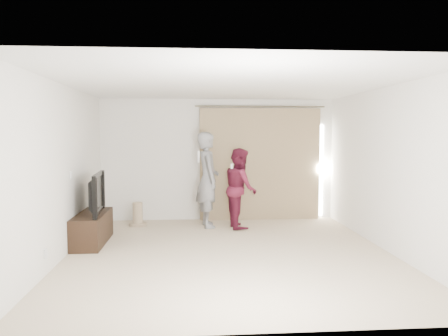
{
  "coord_description": "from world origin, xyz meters",
  "views": [
    {
      "loc": [
        -0.59,
        -6.64,
        1.86
      ],
      "look_at": [
        0.01,
        1.2,
        1.24
      ],
      "focal_mm": 35.0,
      "sensor_mm": 36.0,
      "label": 1
    }
  ],
  "objects_px": {
    "tv": "(91,193)",
    "tv_console": "(92,228)",
    "person_man": "(208,180)",
    "person_woman": "(240,188)"
  },
  "relations": [
    {
      "from": "tv",
      "to": "person_man",
      "type": "bearing_deg",
      "value": -63.71
    },
    {
      "from": "person_man",
      "to": "person_woman",
      "type": "height_order",
      "value": "person_man"
    },
    {
      "from": "person_woman",
      "to": "tv",
      "type": "bearing_deg",
      "value": -158.01
    },
    {
      "from": "tv_console",
      "to": "person_man",
      "type": "xyz_separation_m",
      "value": [
        2.01,
        1.2,
        0.69
      ]
    },
    {
      "from": "person_man",
      "to": "person_woman",
      "type": "distance_m",
      "value": 0.67
    },
    {
      "from": "tv",
      "to": "person_man",
      "type": "distance_m",
      "value": 2.34
    },
    {
      "from": "tv_console",
      "to": "tv",
      "type": "distance_m",
      "value": 0.6
    },
    {
      "from": "person_man",
      "to": "person_woman",
      "type": "relative_size",
      "value": 1.2
    },
    {
      "from": "tv",
      "to": "tv_console",
      "type": "bearing_deg",
      "value": 175.39
    },
    {
      "from": "tv_console",
      "to": "tv",
      "type": "relative_size",
      "value": 1.12
    }
  ]
}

